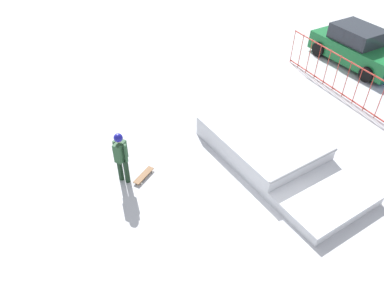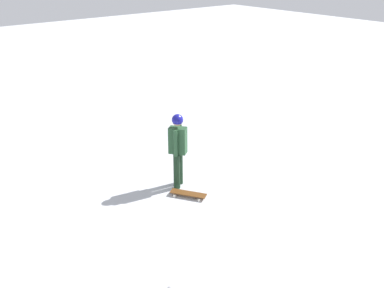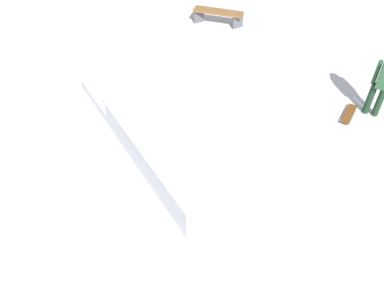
% 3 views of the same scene
% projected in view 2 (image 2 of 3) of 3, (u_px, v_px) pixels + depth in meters
% --- Properties ---
extents(skater, '(0.40, 0.44, 1.73)m').
position_uv_depth(skater, '(178.00, 145.00, 9.64)').
color(skater, black).
rests_on(skater, ground).
extents(skateboard, '(0.59, 0.78, 0.09)m').
position_uv_depth(skateboard, '(188.00, 194.00, 9.54)').
color(skateboard, '#593314').
rests_on(skateboard, ground).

